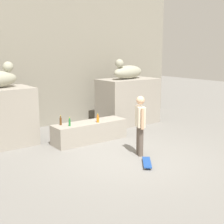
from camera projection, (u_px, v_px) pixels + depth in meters
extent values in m
plane|color=slate|center=(129.00, 158.00, 8.62)|extent=(40.00, 40.00, 0.00)
cube|color=gray|center=(46.00, 35.00, 11.87)|extent=(11.81, 0.60, 6.87)
cube|color=gray|center=(128.00, 101.00, 12.51)|extent=(2.29, 1.33, 1.78)
sphere|color=#9E9E88|center=(8.00, 67.00, 9.58)|extent=(0.32, 0.32, 0.32)
ellipsoid|color=#9E9E88|center=(128.00, 72.00, 12.28)|extent=(1.69, 0.91, 0.52)
sphere|color=#9E9E88|center=(119.00, 63.00, 11.80)|extent=(0.32, 0.32, 0.32)
cube|color=gray|center=(90.00, 132.00, 10.12)|extent=(2.46, 0.72, 0.64)
cylinder|color=brown|center=(139.00, 140.00, 8.89)|extent=(0.14, 0.14, 0.82)
cylinder|color=brown|center=(141.00, 142.00, 8.70)|extent=(0.14, 0.14, 0.82)
cube|color=beige|center=(140.00, 117.00, 8.66)|extent=(0.33, 0.41, 0.56)
sphere|color=tan|center=(141.00, 100.00, 8.57)|extent=(0.23, 0.23, 0.23)
cylinder|color=tan|center=(138.00, 115.00, 8.87)|extent=(0.09, 0.09, 0.58)
cylinder|color=tan|center=(143.00, 119.00, 8.44)|extent=(0.09, 0.09, 0.58)
cube|color=navy|center=(147.00, 162.00, 8.09)|extent=(0.66, 0.75, 0.02)
cylinder|color=white|center=(150.00, 168.00, 7.80)|extent=(0.06, 0.06, 0.06)
cylinder|color=white|center=(145.00, 168.00, 7.81)|extent=(0.06, 0.06, 0.06)
cylinder|color=white|center=(149.00, 160.00, 8.39)|extent=(0.06, 0.06, 0.06)
cylinder|color=white|center=(144.00, 160.00, 8.40)|extent=(0.06, 0.06, 0.06)
cylinder|color=#593314|center=(61.00, 121.00, 9.64)|extent=(0.06, 0.06, 0.23)
cylinder|color=#593314|center=(61.00, 117.00, 9.61)|extent=(0.03, 0.03, 0.06)
cylinder|color=yellow|center=(60.00, 116.00, 9.60)|extent=(0.03, 0.03, 0.01)
cylinder|color=#1E722D|center=(70.00, 123.00, 9.51)|extent=(0.06, 0.06, 0.20)
cylinder|color=#1E722D|center=(69.00, 119.00, 9.48)|extent=(0.03, 0.03, 0.06)
cylinder|color=yellow|center=(69.00, 117.00, 9.48)|extent=(0.03, 0.03, 0.01)
cylinder|color=orange|center=(98.00, 119.00, 9.99)|extent=(0.08, 0.08, 0.21)
cylinder|color=orange|center=(98.00, 115.00, 9.96)|extent=(0.04, 0.04, 0.06)
cylinder|color=yellow|center=(98.00, 114.00, 9.95)|extent=(0.04, 0.04, 0.01)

